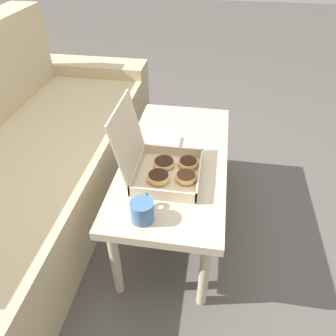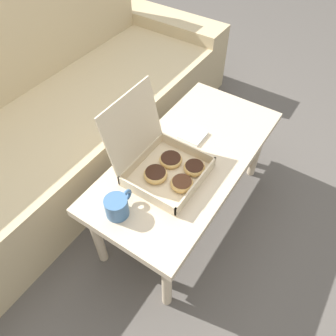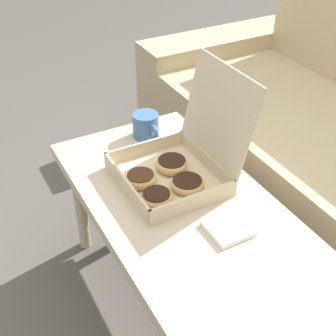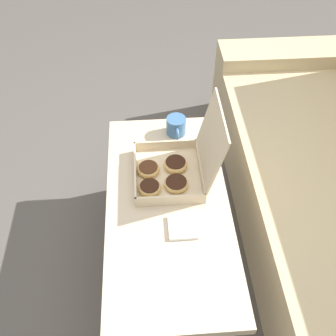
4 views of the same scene
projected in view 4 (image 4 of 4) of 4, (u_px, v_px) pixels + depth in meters
ground_plane at (176, 259)px, 1.96m from camera, size 12.00×12.00×0.00m
coffee_table at (168, 211)px, 1.65m from camera, size 1.06×0.51×0.46m
pastry_box at (174, 168)px, 1.67m from camera, size 0.32×0.35×0.34m
coffee_mug at (176, 126)px, 1.87m from camera, size 0.14×0.09×0.09m
napkin_stack at (183, 227)px, 1.53m from camera, size 0.11×0.11×0.02m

